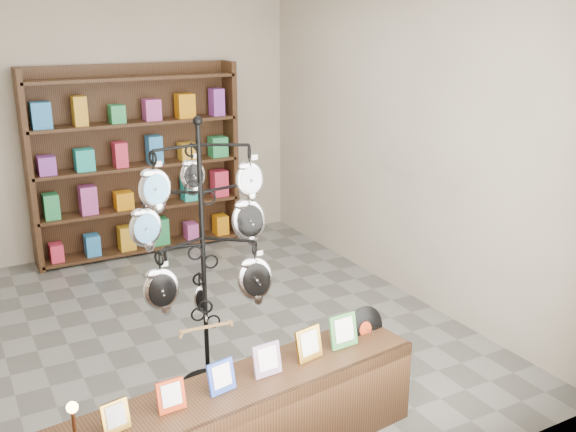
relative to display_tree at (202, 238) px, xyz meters
name	(u,v)px	position (x,y,z in m)	size (l,w,h in m)	color
ground	(216,326)	(0.43, 0.89, -1.19)	(5.00, 5.00, 0.00)	slate
room_envelope	(209,124)	(0.43, 0.89, 0.66)	(5.00, 5.00, 5.00)	#B8AC94
display_tree	(202,238)	(0.00, 0.00, 0.00)	(1.06, 1.00, 2.06)	black
front_shelf	(246,423)	(-0.13, -0.95, -0.90)	(2.41, 0.76, 0.84)	black
back_shelving	(137,167)	(0.43, 3.18, -0.16)	(2.42, 0.36, 2.20)	black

